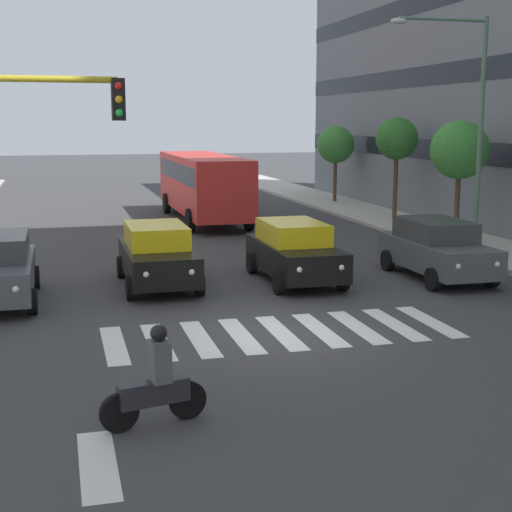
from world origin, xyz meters
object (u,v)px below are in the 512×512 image
(bus_behind_traffic, at_px, (203,180))
(motorcycle_with_rider, at_px, (156,384))
(car_1, at_px, (294,251))
(car_2, at_px, (157,255))
(street_tree_2, at_px, (397,139))
(street_tree_3, at_px, (336,145))
(car_0, at_px, (437,248))
(street_lamp_left, at_px, (467,111))
(street_tree_1, at_px, (460,150))

(bus_behind_traffic, height_order, motorcycle_with_rider, bus_behind_traffic)
(car_1, bearing_deg, car_2, -5.79)
(street_tree_2, bearing_deg, car_1, 53.11)
(street_tree_3, bearing_deg, car_1, 66.06)
(car_1, height_order, street_tree_3, street_tree_3)
(car_0, xyz_separation_m, street_tree_2, (-4.21, -11.81, 2.85))
(car_1, distance_m, street_lamp_left, 8.04)
(car_2, bearing_deg, street_lamp_left, -170.09)
(car_0, distance_m, car_2, 8.12)
(street_lamp_left, bearing_deg, street_tree_2, -101.24)
(street_tree_3, bearing_deg, street_tree_2, 89.71)
(car_0, xyz_separation_m, bus_behind_traffic, (4.17, -14.54, 0.97))
(car_0, bearing_deg, street_tree_3, -102.22)
(car_0, relative_size, street_tree_1, 1.00)
(car_0, height_order, street_tree_1, street_tree_1)
(street_lamp_left, height_order, street_tree_2, street_lamp_left)
(street_lamp_left, bearing_deg, street_tree_1, -117.04)
(car_0, distance_m, street_lamp_left, 5.50)
(street_tree_1, height_order, street_tree_2, street_tree_2)
(motorcycle_with_rider, bearing_deg, car_2, -97.62)
(motorcycle_with_rider, xyz_separation_m, street_tree_2, (-13.57, -20.54, 3.09))
(car_2, distance_m, street_tree_1, 13.13)
(street_lamp_left, xyz_separation_m, street_tree_2, (-1.78, -8.93, -1.16))
(motorcycle_with_rider, bearing_deg, street_tree_3, -115.66)
(car_1, distance_m, car_2, 3.91)
(car_1, distance_m, street_tree_2, 14.24)
(motorcycle_with_rider, distance_m, street_tree_1, 19.87)
(bus_behind_traffic, bearing_deg, street_tree_1, 132.67)
(motorcycle_with_rider, distance_m, street_lamp_left, 17.08)
(car_0, bearing_deg, motorcycle_with_rider, 42.99)
(car_0, height_order, street_tree_2, street_tree_2)
(car_2, xyz_separation_m, street_tree_2, (-12.26, -10.77, 2.85))
(street_lamp_left, bearing_deg, car_1, 18.64)
(street_tree_1, bearing_deg, street_tree_3, -91.39)
(motorcycle_with_rider, height_order, street_tree_3, street_tree_3)
(street_tree_2, bearing_deg, car_2, 41.28)
(motorcycle_with_rider, height_order, street_tree_2, street_tree_2)
(street_tree_1, relative_size, street_tree_2, 0.97)
(car_1, bearing_deg, street_tree_2, -126.89)
(car_0, distance_m, street_tree_1, 7.44)
(car_1, distance_m, motorcycle_with_rider, 10.72)
(car_2, distance_m, street_tree_3, 22.39)
(car_2, distance_m, motorcycle_with_rider, 9.86)
(street_tree_1, bearing_deg, car_0, 55.91)
(street_tree_1, distance_m, street_tree_2, 6.05)
(car_2, relative_size, street_tree_3, 1.07)
(car_0, height_order, car_1, same)
(car_2, bearing_deg, car_0, 172.63)
(car_2, xyz_separation_m, street_tree_3, (-12.30, -18.56, 2.36))
(street_tree_2, relative_size, street_tree_3, 1.11)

